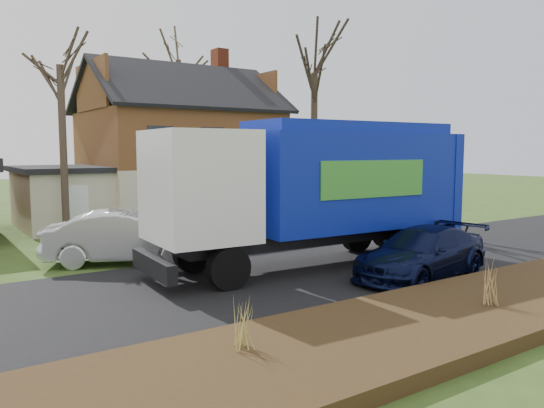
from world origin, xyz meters
TOP-DOWN VIEW (x-y plane):
  - ground at (0.00, 0.00)m, footprint 120.00×120.00m
  - road at (0.00, 0.00)m, footprint 80.00×7.00m
  - mulch_verge at (0.00, -5.30)m, footprint 80.00×3.50m
  - main_house at (1.49, 13.91)m, footprint 12.95×8.95m
  - garbage_truck at (0.65, 0.58)m, footprint 10.51×3.25m
  - silver_sedan at (-4.22, 4.28)m, footprint 5.36×3.73m
  - navy_wagon at (2.02, -2.28)m, footprint 5.10×2.73m
  - tree_front_west at (-4.78, 10.06)m, footprint 3.23×3.23m
  - tree_front_east at (7.39, 9.38)m, footprint 3.85×3.85m
  - tree_back at (5.35, 21.42)m, footprint 4.11×4.11m
  - grass_clump_west at (-5.37, -4.77)m, footprint 0.33×0.27m
  - grass_clump_mid at (0.33, -5.55)m, footprint 0.34×0.28m

SIDE VIEW (x-z plane):
  - ground at x=0.00m, z-range 0.00..0.00m
  - road at x=0.00m, z-range 0.00..0.02m
  - mulch_verge at x=0.00m, z-range 0.00..0.30m
  - navy_wagon at x=2.02m, z-range 0.00..1.41m
  - grass_clump_west at x=-5.37m, z-range 0.30..1.18m
  - grass_clump_mid at x=0.33m, z-range 0.30..1.24m
  - silver_sedan at x=-4.22m, z-range 0.00..1.68m
  - garbage_truck at x=0.65m, z-range 0.34..4.79m
  - main_house at x=1.49m, z-range -0.60..8.66m
  - tree_front_west at x=-4.78m, z-range 3.11..12.72m
  - tree_front_east at x=7.39m, z-range 3.34..14.03m
  - tree_back at x=5.35m, z-range 4.34..17.35m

